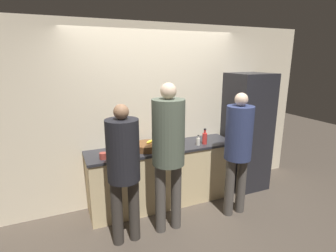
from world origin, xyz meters
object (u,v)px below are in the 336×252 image
object	(u,v)px
fruit_bowl	(147,146)
bottle_red	(205,138)
person_left	(123,163)
person_right	(238,144)
cup_red	(103,156)
bottle_clear	(198,141)
utensil_crock	(166,139)
refrigerator	(246,132)
person_center	(168,144)

from	to	relation	value
fruit_bowl	bottle_red	size ratio (longest dim) A/B	1.59
person_left	fruit_bowl	distance (m)	0.77
person_left	person_right	xyz separation A→B (m)	(1.54, -0.02, 0.02)
cup_red	bottle_clear	bearing A→B (deg)	-0.02
person_left	bottle_red	distance (m)	1.43
cup_red	utensil_crock	bearing A→B (deg)	16.11
refrigerator	person_left	world-z (taller)	refrigerator
person_left	person_center	bearing A→B (deg)	1.40
fruit_bowl	bottle_red	world-z (taller)	bottle_red
bottle_red	person_right	bearing A→B (deg)	-69.27
refrigerator	fruit_bowl	distance (m)	1.71
refrigerator	person_center	bearing A→B (deg)	-160.34
refrigerator	cup_red	size ratio (longest dim) A/B	21.04
refrigerator	cup_red	world-z (taller)	refrigerator
refrigerator	person_center	xyz separation A→B (m)	(-1.64, -0.59, 0.19)
person_left	utensil_crock	size ratio (longest dim) A/B	6.06
person_left	person_center	xyz separation A→B (m)	(0.55, 0.01, 0.14)
person_right	fruit_bowl	distance (m)	1.23
person_center	fruit_bowl	distance (m)	0.63
utensil_crock	cup_red	world-z (taller)	utensil_crock
bottle_clear	refrigerator	bearing A→B (deg)	6.93
utensil_crock	bottle_clear	distance (m)	0.48
person_right	utensil_crock	distance (m)	1.06
person_right	utensil_crock	world-z (taller)	person_right
person_right	bottle_clear	distance (m)	0.60
utensil_crock	bottle_red	world-z (taller)	utensil_crock
fruit_bowl	cup_red	distance (m)	0.63
fruit_bowl	utensil_crock	world-z (taller)	utensil_crock
utensil_crock	person_right	bearing A→B (deg)	-48.64
bottle_red	cup_red	world-z (taller)	bottle_red
utensil_crock	cup_red	bearing A→B (deg)	-163.89
refrigerator	person_center	world-z (taller)	refrigerator
refrigerator	bottle_red	distance (m)	0.86
person_right	fruit_bowl	size ratio (longest dim) A/B	4.54
person_right	bottle_clear	world-z (taller)	person_right
cup_red	bottle_red	bearing A→B (deg)	0.58
fruit_bowl	cup_red	size ratio (longest dim) A/B	4.15
person_left	person_center	world-z (taller)	person_center
bottle_clear	cup_red	world-z (taller)	bottle_clear
person_center	person_right	xyz separation A→B (m)	(0.99, -0.04, -0.12)
utensil_crock	fruit_bowl	bearing A→B (deg)	-155.39
person_left	bottle_clear	bearing A→B (deg)	21.55
fruit_bowl	bottle_clear	bearing A→B (deg)	-9.02
bottle_clear	bottle_red	size ratio (longest dim) A/B	0.65
bottle_clear	bottle_red	bearing A→B (deg)	7.59
refrigerator	bottle_clear	world-z (taller)	refrigerator
person_center	utensil_crock	bearing A→B (deg)	68.73
fruit_bowl	bottle_red	bearing A→B (deg)	-6.80
person_right	fruit_bowl	bearing A→B (deg)	149.50
fruit_bowl	bottle_red	distance (m)	0.87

